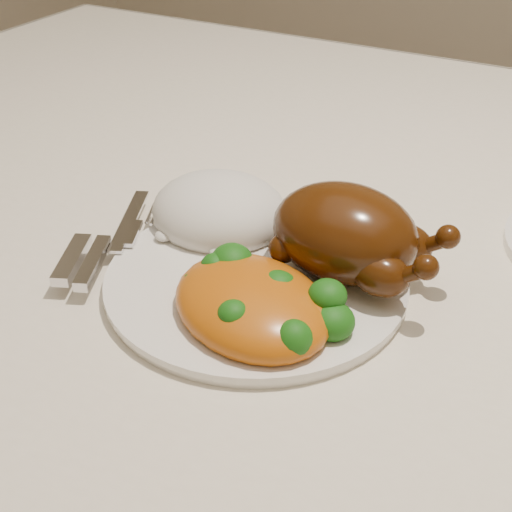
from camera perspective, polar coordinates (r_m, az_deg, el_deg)
The scene contains 7 objects.
dining_table at distance 0.79m, azimuth 12.09°, elevation -3.17°, with size 1.60×0.90×0.76m.
tablecloth at distance 0.75m, azimuth 12.72°, elevation 1.36°, with size 1.73×1.03×0.18m.
dinner_plate at distance 0.61m, azimuth 0.00°, elevation -2.02°, with size 0.25×0.25×0.01m, color white.
roast_chicken at distance 0.59m, azimuth 7.40°, elevation 1.74°, with size 0.15×0.10×0.08m.
rice_mound at distance 0.67m, azimuth -2.93°, elevation 3.54°, with size 0.13×0.12×0.07m.
mac_and_cheese at distance 0.55m, azimuth 0.43°, elevation -3.89°, with size 0.17×0.16×0.05m.
cutlery at distance 0.65m, azimuth -12.34°, elevation 0.66°, with size 0.07×0.17×0.01m.
Camera 1 is at (0.15, -0.63, 1.12)m, focal length 50.00 mm.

